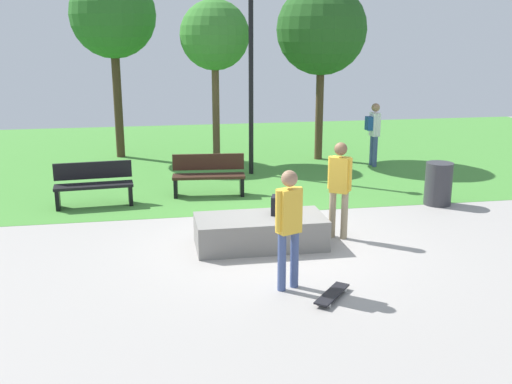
# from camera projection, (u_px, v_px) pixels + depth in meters

# --- Properties ---
(ground_plane) EXTENTS (28.00, 28.00, 0.00)m
(ground_plane) POSITION_uv_depth(u_px,v_px,m) (277.00, 241.00, 10.42)
(ground_plane) COLOR #9E9993
(grass_lawn) EXTENTS (26.60, 12.31, 0.01)m
(grass_lawn) POSITION_uv_depth(u_px,v_px,m) (222.00, 154.00, 17.88)
(grass_lawn) COLOR #478C38
(grass_lawn) RESTS_ON ground_plane
(concrete_ledge) EXTENTS (2.19, 1.02, 0.52)m
(concrete_ledge) POSITION_uv_depth(u_px,v_px,m) (260.00, 232.00, 10.11)
(concrete_ledge) COLOR gray
(concrete_ledge) RESTS_ON ground_plane
(backpack_on_ledge) EXTENTS (0.27, 0.33, 0.32)m
(backpack_on_ledge) POSITION_uv_depth(u_px,v_px,m) (277.00, 205.00, 10.17)
(backpack_on_ledge) COLOR black
(backpack_on_ledge) RESTS_ON concrete_ledge
(skater_performing_trick) EXTENTS (0.40, 0.31, 1.72)m
(skater_performing_trick) POSITION_uv_depth(u_px,v_px,m) (289.00, 221.00, 8.23)
(skater_performing_trick) COLOR #3F5184
(skater_performing_trick) RESTS_ON ground_plane
(skater_watching) EXTENTS (0.38, 0.35, 1.72)m
(skater_watching) POSITION_uv_depth(u_px,v_px,m) (340.00, 183.00, 10.34)
(skater_watching) COLOR tan
(skater_watching) RESTS_ON ground_plane
(skateboard_by_ledge) EXTENTS (0.67, 0.74, 0.08)m
(skateboard_by_ledge) POSITION_uv_depth(u_px,v_px,m) (332.00, 294.00, 8.15)
(skateboard_by_ledge) COLOR black
(skateboard_by_ledge) RESTS_ON ground_plane
(park_bench_by_oak) EXTENTS (1.63, 0.60, 0.91)m
(park_bench_by_oak) POSITION_uv_depth(u_px,v_px,m) (94.00, 183.00, 12.45)
(park_bench_by_oak) COLOR black
(park_bench_by_oak) RESTS_ON ground_plane
(park_bench_near_path) EXTENTS (1.63, 0.61, 0.91)m
(park_bench_near_path) POSITION_uv_depth(u_px,v_px,m) (209.00, 174.00, 13.27)
(park_bench_near_path) COLOR #331E14
(park_bench_near_path) RESTS_ON ground_plane
(tree_broad_elm) EXTENTS (2.49, 2.49, 4.87)m
(tree_broad_elm) POSITION_uv_depth(u_px,v_px,m) (322.00, 30.00, 16.32)
(tree_broad_elm) COLOR #4C3823
(tree_broad_elm) RESTS_ON grass_lawn
(tree_leaning_ash) EXTENTS (2.39, 2.39, 5.22)m
(tree_leaning_ash) POSITION_uv_depth(u_px,v_px,m) (113.00, 16.00, 16.53)
(tree_leaning_ash) COLOR #42301E
(tree_leaning_ash) RESTS_ON grass_lawn
(tree_slender_maple) EXTENTS (1.89, 1.89, 4.42)m
(tree_slender_maple) POSITION_uv_depth(u_px,v_px,m) (215.00, 36.00, 16.13)
(tree_slender_maple) COLOR brown
(tree_slender_maple) RESTS_ON grass_lawn
(lamp_post) EXTENTS (0.28, 0.28, 4.95)m
(lamp_post) POSITION_uv_depth(u_px,v_px,m) (251.00, 57.00, 14.67)
(lamp_post) COLOR black
(lamp_post) RESTS_ON ground_plane
(trash_bin) EXTENTS (0.56, 0.56, 0.90)m
(trash_bin) POSITION_uv_depth(u_px,v_px,m) (438.00, 184.00, 12.55)
(trash_bin) COLOR #333338
(trash_bin) RESTS_ON ground_plane
(pedestrian_with_backpack) EXTENTS (0.36, 0.43, 1.71)m
(pedestrian_with_backpack) POSITION_uv_depth(u_px,v_px,m) (374.00, 129.00, 16.08)
(pedestrian_with_backpack) COLOR #3F5184
(pedestrian_with_backpack) RESTS_ON ground_plane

